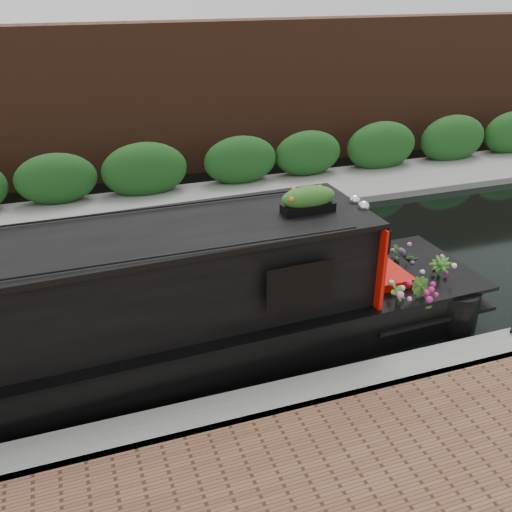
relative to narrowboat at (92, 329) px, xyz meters
name	(u,v)px	position (x,y,z in m)	size (l,w,h in m)	color
ground	(201,293)	(1.94, 1.79, -0.80)	(80.00, 80.00, 0.00)	black
near_bank_coping	(265,415)	(1.94, -1.51, -0.80)	(40.00, 0.60, 0.50)	gray
far_bank_path	(157,211)	(1.94, 5.99, -0.80)	(40.00, 2.40, 0.34)	gray
far_hedge	(151,198)	(1.94, 6.89, -0.80)	(40.00, 1.10, 2.80)	#1B4B1A
far_brick_wall	(138,174)	(1.94, 8.99, -0.80)	(40.00, 1.00, 8.00)	#4B2919
narrowboat	(92,329)	(0.00, 0.00, 0.00)	(11.49, 2.38, 2.67)	black
rope_fender	(468,293)	(6.21, 0.00, -0.64)	(0.32, 0.32, 0.36)	brown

